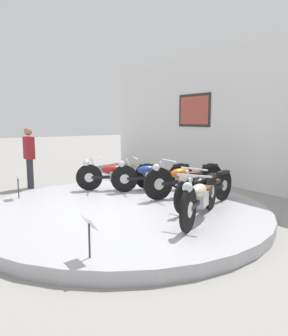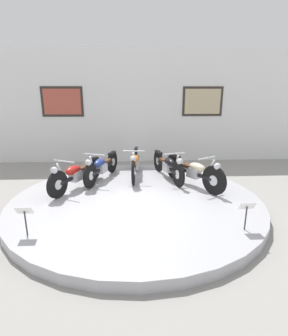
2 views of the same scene
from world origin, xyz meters
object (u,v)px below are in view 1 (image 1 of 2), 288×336
motorcycle_blue (151,175)px  motorcycle_orange (184,178)px  motorcycle_cream (200,196)px  motorcycle_red (117,174)px  visitor_standing (29,154)px  motorcycle_black (205,187)px  info_placard_front_left (18,181)px  info_placard_front_centre (89,228)px

motorcycle_blue → motorcycle_orange: (0.87, 0.24, 0.02)m
motorcycle_blue → motorcycle_cream: size_ratio=1.07×
motorcycle_red → visitor_standing: 2.66m
motorcycle_red → motorcycle_cream: motorcycle_cream is taller
motorcycle_blue → motorcycle_cream: 2.36m
motorcycle_black → info_placard_front_left: bearing=-134.1°
motorcycle_red → info_placard_front_centre: 3.83m
motorcycle_orange → info_placard_front_centre: bearing=-59.0°
motorcycle_black → motorcycle_cream: bearing=-48.8°
motorcycle_red → motorcycle_orange: size_ratio=0.88×
motorcycle_black → info_placard_front_left: 3.82m
motorcycle_orange → visitor_standing: visitor_standing is taller
motorcycle_orange → motorcycle_cream: size_ratio=1.15×
motorcycle_orange → info_placard_front_centre: motorcycle_orange is taller
motorcycle_orange → motorcycle_cream: (1.41, -0.85, -0.00)m
info_placard_front_centre → motorcycle_orange: bearing=121.0°
motorcycle_cream → motorcycle_blue: bearing=164.9°
motorcycle_red → info_placard_front_left: bearing=-100.1°
motorcycle_black → info_placard_front_left: size_ratio=3.74×
motorcycle_blue → visitor_standing: 3.45m
motorcycle_red → info_placard_front_left: motorcycle_red is taller
motorcycle_orange → visitor_standing: bearing=-148.2°
motorcycle_red → visitor_standing: size_ratio=1.09×
motorcycle_cream → info_placard_front_centre: bearing=-79.9°
motorcycle_red → motorcycle_blue: (0.53, 0.62, 0.00)m
motorcycle_blue → visitor_standing: visitor_standing is taller
motorcycle_red → motorcycle_blue: motorcycle_blue is taller
motorcycle_blue → motorcycle_cream: motorcycle_cream is taller
motorcycle_blue → motorcycle_orange: motorcycle_orange is taller
motorcycle_red → motorcycle_orange: motorcycle_orange is taller
info_placard_front_left → motorcycle_orange: bearing=59.1°
motorcycle_cream → info_placard_front_centre: (0.38, -2.13, -0.03)m
motorcycle_red → motorcycle_orange: bearing=31.5°
motorcycle_red → motorcycle_black: motorcycle_black is taller
motorcycle_black → visitor_standing: bearing=-155.9°
motorcycle_orange → visitor_standing: (-3.64, -2.26, 0.32)m
info_placard_front_left → info_placard_front_centre: size_ratio=1.00×
motorcycle_red → info_placard_front_centre: motorcycle_red is taller
motorcycle_orange → motorcycle_blue: bearing=-164.6°
motorcycle_black → info_placard_front_left: (-2.66, -2.74, -0.01)m
motorcycle_orange → visitor_standing: 4.30m
motorcycle_blue → info_placard_front_left: (-0.91, -2.74, -0.01)m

